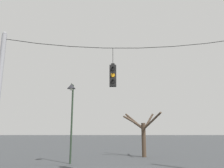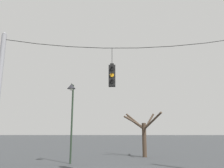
# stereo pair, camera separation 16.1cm
# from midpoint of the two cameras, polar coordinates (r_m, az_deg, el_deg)

# --- Properties ---
(span_wire) EXTENTS (12.36, 0.03, 0.54)m
(span_wire) POSITION_cam_midpoint_polar(r_m,az_deg,el_deg) (11.57, 2.71, 10.16)
(span_wire) COLOR black
(traffic_light_over_intersection) EXTENTS (0.34, 0.58, 2.03)m
(traffic_light_over_intersection) POSITION_cam_midpoint_polar(r_m,az_deg,el_deg) (11.05, 0.42, 2.22)
(traffic_light_over_intersection) COLOR black
(street_lamp) EXTENTS (0.55, 0.94, 5.24)m
(street_lamp) POSITION_cam_midpoint_polar(r_m,az_deg,el_deg) (14.98, -10.21, -4.34)
(street_lamp) COLOR #233323
(street_lamp) RESTS_ON ground_plane
(bare_tree) EXTENTS (2.87, 3.86, 3.67)m
(bare_tree) POSITION_cam_midpoint_polar(r_m,az_deg,el_deg) (18.83, 8.32, -12.25)
(bare_tree) COLOR #423326
(bare_tree) RESTS_ON ground_plane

